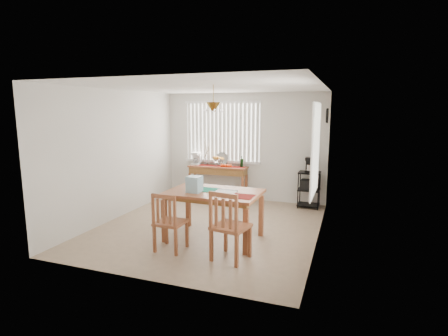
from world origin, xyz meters
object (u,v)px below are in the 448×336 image
at_px(dining_table, 214,197).
at_px(chair_left, 169,222).
at_px(sideboard, 218,174).
at_px(wire_cart, 309,186).
at_px(cart_items, 310,165).
at_px(chair_right, 229,226).

xyz_separation_m(dining_table, chair_left, (-0.47, -0.72, -0.28)).
relative_size(sideboard, chair_left, 1.55).
bearing_deg(sideboard, wire_cart, -0.61).
height_order(cart_items, chair_left, cart_items).
distance_m(wire_cart, cart_items, 0.48).
xyz_separation_m(cart_items, dining_table, (-1.31, -2.57, -0.23)).
relative_size(wire_cart, chair_right, 0.77).
bearing_deg(chair_right, sideboard, 113.22).
height_order(sideboard, chair_left, chair_left).
bearing_deg(dining_table, chair_left, -123.00).
distance_m(dining_table, chair_left, 0.90).
bearing_deg(cart_items, dining_table, -117.03).
bearing_deg(dining_table, sideboard, 109.11).
relative_size(dining_table, chair_left, 1.68).
bearing_deg(sideboard, dining_table, -70.89).
bearing_deg(dining_table, chair_right, -54.31).
bearing_deg(dining_table, cart_items, 62.97).
bearing_deg(dining_table, wire_cart, 62.90).
distance_m(sideboard, wire_cart, 2.21).
bearing_deg(chair_left, dining_table, 57.00).
distance_m(sideboard, chair_left, 3.33).
xyz_separation_m(sideboard, chair_left, (0.43, -3.30, -0.16)).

